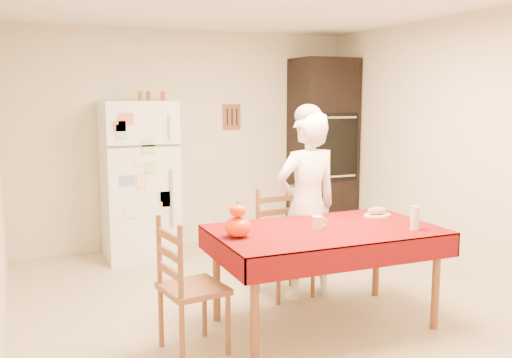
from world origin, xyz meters
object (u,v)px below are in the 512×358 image
refrigerator (139,180)px  dining_table (325,237)px  chair_far (281,238)px  coffee_mug (318,223)px  pumpkin_lower (238,227)px  chair_left (185,282)px  wine_glass (415,218)px  oven_cabinet (323,149)px  bread_plate (377,215)px  seated_woman (307,206)px

refrigerator → dining_table: bearing=-68.9°
refrigerator → chair_far: bearing=-60.7°
dining_table → coffee_mug: size_ratio=17.00×
coffee_mug → pumpkin_lower: (-0.63, 0.01, 0.02)m
chair_left → wine_glass: 1.78m
oven_cabinet → chair_left: (-2.47, -2.54, -0.59)m
wine_glass → chair_far: bearing=120.4°
pumpkin_lower → bread_plate: pumpkin_lower is taller
refrigerator → coffee_mug: (0.86, -2.43, -0.04)m
coffee_mug → chair_far: bearing=85.4°
chair_left → coffee_mug: size_ratio=9.50×
oven_cabinet → chair_far: 2.25m
dining_table → coffee_mug: bearing=-175.2°
dining_table → coffee_mug: 0.14m
refrigerator → oven_cabinet: 2.29m
chair_left → pumpkin_lower: 0.54m
coffee_mug → pumpkin_lower: size_ratio=0.51×
oven_cabinet → pumpkin_lower: 3.21m
dining_table → wine_glass: (0.61, -0.28, 0.16)m
coffee_mug → refrigerator: bearing=109.6°
dining_table → chair_left: bearing=-176.4°
seated_woman → bread_plate: 0.59m
dining_table → chair_far: bearing=90.5°
chair_left → refrigerator: bearing=-13.2°
dining_table → bread_plate: (0.61, 0.21, 0.08)m
dining_table → bread_plate: size_ratio=7.08×
chair_far → wine_glass: 1.26m
dining_table → chair_far: size_ratio=1.79×
refrigerator → coffee_mug: 2.57m
coffee_mug → wine_glass: bearing=-22.2°
chair_far → coffee_mug: (-0.06, -0.77, 0.30)m
pumpkin_lower → bread_plate: bearing=8.8°
oven_cabinet → wine_glass: 2.86m
refrigerator → pumpkin_lower: 2.42m
oven_cabinet → coffee_mug: bearing=-119.8°
chair_far → chair_left: bearing=-151.4°
chair_far → pumpkin_lower: (-0.70, -0.76, 0.33)m
refrigerator → bread_plate: bearing=-55.0°
bread_plate → oven_cabinet: bearing=72.0°
seated_woman → wine_glass: seated_woman is taller
chair_left → seated_woman: 1.46m
oven_cabinet → chair_far: oven_cabinet is taller
coffee_mug → bread_plate: size_ratio=0.42×
oven_cabinet → coffee_mug: size_ratio=22.00×
bread_plate → chair_far: bearing=138.1°
dining_table → refrigerator: bearing=111.1°
chair_far → seated_woman: 0.39m
chair_far → bread_plate: 0.87m
coffee_mug → bread_plate: coffee_mug is taller
dining_table → chair_left: (-1.12, -0.07, -0.18)m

